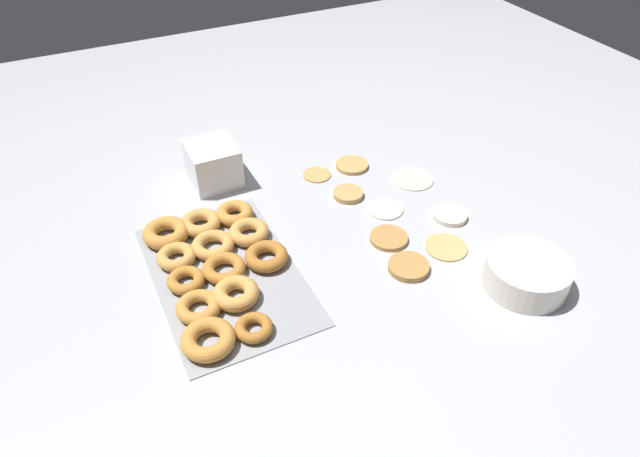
# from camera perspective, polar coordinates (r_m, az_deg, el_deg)

# --- Properties ---
(ground_plane) EXTENTS (3.00, 3.00, 0.00)m
(ground_plane) POSITION_cam_1_polar(r_m,az_deg,el_deg) (1.46, 4.12, 0.43)
(ground_plane) COLOR #B2B5BA
(pancake_0) EXTENTS (0.10, 0.10, 0.02)m
(pancake_0) POSITION_cam_1_polar(r_m,az_deg,el_deg) (1.34, 8.85, -3.80)
(pancake_0) COLOR #B27F42
(pancake_0) RESTS_ON ground_plane
(pancake_1) EXTENTS (0.09, 0.09, 0.01)m
(pancake_1) POSITION_cam_1_polar(r_m,az_deg,el_deg) (1.52, 12.88, 1.28)
(pancake_1) COLOR beige
(pancake_1) RESTS_ON ground_plane
(pancake_2) EXTENTS (0.09, 0.09, 0.01)m
(pancake_2) POSITION_cam_1_polar(r_m,az_deg,el_deg) (1.51, 6.54, 2.02)
(pancake_2) COLOR beige
(pancake_2) RESTS_ON ground_plane
(pancake_3) EXTENTS (0.08, 0.08, 0.01)m
(pancake_3) POSITION_cam_1_polar(r_m,az_deg,el_deg) (1.55, 2.84, 3.46)
(pancake_3) COLOR tan
(pancake_3) RESTS_ON ground_plane
(pancake_4) EXTENTS (0.10, 0.10, 0.01)m
(pancake_4) POSITION_cam_1_polar(r_m,az_deg,el_deg) (1.42, 12.51, -1.78)
(pancake_4) COLOR tan
(pancake_4) RESTS_ON ground_plane
(pancake_5) EXTENTS (0.12, 0.12, 0.01)m
(pancake_5) POSITION_cam_1_polar(r_m,az_deg,el_deg) (1.64, 9.26, 4.96)
(pancake_5) COLOR beige
(pancake_5) RESTS_ON ground_plane
(pancake_6) EXTENTS (0.09, 0.09, 0.01)m
(pancake_6) POSITION_cam_1_polar(r_m,az_deg,el_deg) (1.68, 3.22, 6.34)
(pancake_6) COLOR tan
(pancake_6) RESTS_ON ground_plane
(pancake_7) EXTENTS (0.09, 0.09, 0.01)m
(pancake_7) POSITION_cam_1_polar(r_m,az_deg,el_deg) (1.42, 6.89, -0.96)
(pancake_7) COLOR #B27F42
(pancake_7) RESTS_ON ground_plane
(pancake_8) EXTENTS (0.08, 0.08, 0.01)m
(pancake_8) POSITION_cam_1_polar(r_m,az_deg,el_deg) (1.64, -0.33, 5.46)
(pancake_8) COLOR tan
(pancake_8) RESTS_ON ground_plane
(donut_tray) EXTENTS (0.50, 0.31, 0.04)m
(donut_tray) POSITION_cam_1_polar(r_m,az_deg,el_deg) (1.34, -10.31, -3.59)
(donut_tray) COLOR #93969B
(donut_tray) RESTS_ON ground_plane
(batter_bowl) EXTENTS (0.19, 0.19, 0.07)m
(batter_bowl) POSITION_cam_1_polar(r_m,az_deg,el_deg) (1.35, 19.97, -4.28)
(batter_bowl) COLOR silver
(batter_bowl) RESTS_ON ground_plane
(container_stack) EXTENTS (0.14, 0.13, 0.11)m
(container_stack) POSITION_cam_1_polar(r_m,az_deg,el_deg) (1.61, -10.65, 6.36)
(container_stack) COLOR white
(container_stack) RESTS_ON ground_plane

